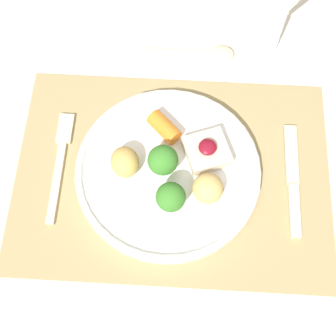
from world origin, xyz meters
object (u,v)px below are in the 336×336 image
(knife, at_px, (293,187))
(spoon, at_px, (206,53))
(dinner_plate, at_px, (169,170))
(fork, at_px, (61,158))

(knife, xyz_separation_m, spoon, (-0.14, 0.25, -0.00))
(dinner_plate, height_order, fork, dinner_plate)
(spoon, bearing_deg, fork, -140.17)
(fork, distance_m, knife, 0.37)
(fork, bearing_deg, spoon, 41.54)
(fork, xyz_separation_m, knife, (0.37, -0.03, -0.00))
(knife, bearing_deg, spoon, 118.05)
(spoon, bearing_deg, dinner_plate, -106.81)
(fork, height_order, spoon, spoon)
(dinner_plate, distance_m, knife, 0.20)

